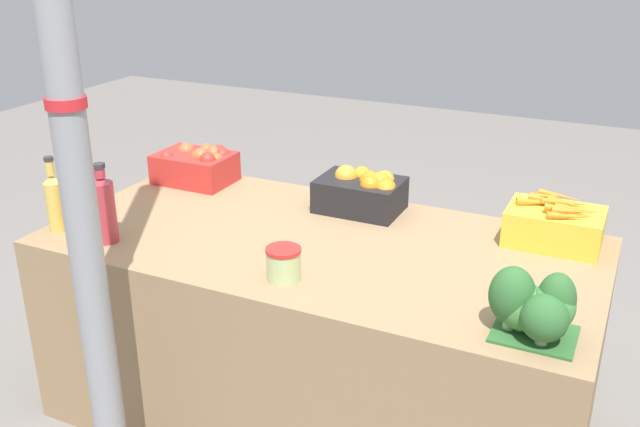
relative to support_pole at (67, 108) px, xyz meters
name	(u,v)px	position (x,y,z in m)	size (l,w,h in m)	color
ground_plane	(320,412)	(0.37, 0.73, -1.34)	(10.00, 10.00, 0.00)	slate
market_table	(320,330)	(0.37, 0.73, -0.97)	(1.93, 0.95, 0.74)	#937551
support_pole	(67,108)	(0.00, 0.00, 0.00)	(0.11, 0.11, 2.67)	gray
apple_crate	(197,165)	(-0.36, 1.06, -0.52)	(0.32, 0.23, 0.16)	red
orange_crate	(363,190)	(0.40, 1.05, -0.51)	(0.32, 0.23, 0.17)	black
carrot_crate	(555,224)	(1.12, 1.05, -0.53)	(0.32, 0.23, 0.16)	gold
broccoli_pile	(535,306)	(1.16, 0.40, -0.50)	(0.24, 0.20, 0.19)	#2D602D
juice_bottle_golden	(55,201)	(-0.52, 0.40, -0.48)	(0.06, 0.06, 0.28)	gold
juice_bottle_amber	(80,209)	(-0.40, 0.40, -0.49)	(0.07, 0.07, 0.24)	gold
juice_bottle_ruby	(104,208)	(-0.29, 0.40, -0.47)	(0.08, 0.08, 0.29)	#B2333D
pickle_jar	(284,264)	(0.40, 0.41, -0.54)	(0.11, 0.11, 0.10)	#B2C684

